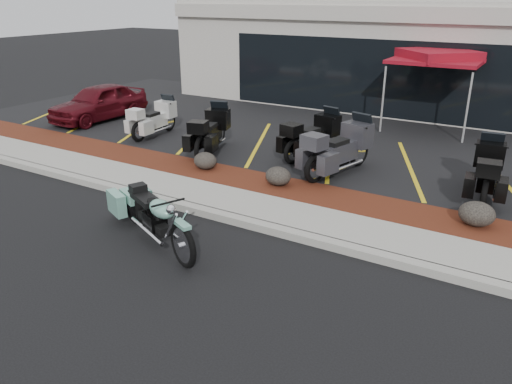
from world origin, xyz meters
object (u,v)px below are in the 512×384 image
Objects in this scene: parked_car at (99,102)px; popup_canopy at (438,58)px; hero_cruiser at (183,239)px; touring_white at (168,113)px; traffic_cone at (332,123)px.

popup_canopy is at bearing 26.51° from parked_car.
hero_cruiser is 10.67m from parked_car.
parked_car is at bearing 88.33° from touring_white.
traffic_cone is (4.41, 2.80, -0.36)m from touring_white.
touring_white is at bearing -147.64° from traffic_cone.
popup_canopy is at bearing 33.92° from traffic_cone.
parked_car reaches higher than touring_white.
hero_cruiser reaches higher than traffic_cone.
touring_white is (-5.60, 6.31, 0.21)m from hero_cruiser.
popup_canopy is (1.46, 10.89, 1.87)m from hero_cruiser.
popup_canopy reaches higher than touring_white.
traffic_cone is at bearing -128.83° from popup_canopy.
parked_car is at bearing -159.09° from traffic_cone.
hero_cruiser is at bearing -80.38° from popup_canopy.
touring_white is 3.04m from parked_car.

